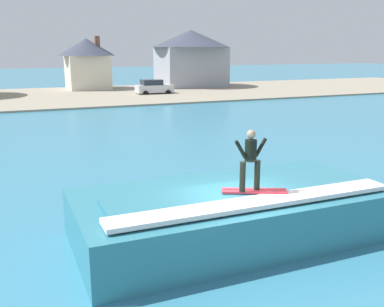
{
  "coord_description": "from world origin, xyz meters",
  "views": [
    {
      "loc": [
        -5.55,
        -9.96,
        5.35
      ],
      "look_at": [
        0.28,
        3.73,
        1.82
      ],
      "focal_mm": 41.09,
      "sensor_mm": 36.0,
      "label": 1
    }
  ],
  "objects_px": {
    "car_far_shore": "(154,87)",
    "house_small_cottage": "(87,61)",
    "wave_crest": "(233,212)",
    "house_gabled_white": "(191,55)",
    "surfer": "(250,157)",
    "surfboard": "(254,191)"
  },
  "relations": [
    {
      "from": "wave_crest",
      "to": "house_gabled_white",
      "type": "bearing_deg",
      "value": 68.46
    },
    {
      "from": "surfboard",
      "to": "surfer",
      "type": "height_order",
      "value": "surfer"
    },
    {
      "from": "wave_crest",
      "to": "house_gabled_white",
      "type": "xyz_separation_m",
      "value": [
        19.13,
        48.46,
        3.94
      ]
    },
    {
      "from": "surfer",
      "to": "house_gabled_white",
      "type": "relative_size",
      "value": 0.15
    },
    {
      "from": "wave_crest",
      "to": "house_small_cottage",
      "type": "distance_m",
      "value": 50.23
    },
    {
      "from": "surfer",
      "to": "car_far_shore",
      "type": "relative_size",
      "value": 0.38
    },
    {
      "from": "wave_crest",
      "to": "house_small_cottage",
      "type": "height_order",
      "value": "house_small_cottage"
    },
    {
      "from": "car_far_shore",
      "to": "surfboard",
      "type": "bearing_deg",
      "value": -104.43
    },
    {
      "from": "car_far_shore",
      "to": "house_gabled_white",
      "type": "xyz_separation_m",
      "value": [
        8.35,
        8.23,
        3.72
      ]
    },
    {
      "from": "house_small_cottage",
      "to": "surfer",
      "type": "bearing_deg",
      "value": -95.18
    },
    {
      "from": "car_far_shore",
      "to": "house_small_cottage",
      "type": "bearing_deg",
      "value": 122.25
    },
    {
      "from": "surfboard",
      "to": "car_far_shore",
      "type": "xyz_separation_m",
      "value": [
        10.54,
        40.97,
        -0.63
      ]
    },
    {
      "from": "surfboard",
      "to": "house_small_cottage",
      "type": "height_order",
      "value": "house_small_cottage"
    },
    {
      "from": "surfboard",
      "to": "house_gabled_white",
      "type": "xyz_separation_m",
      "value": [
        18.89,
        49.2,
        3.09
      ]
    },
    {
      "from": "wave_crest",
      "to": "surfboard",
      "type": "relative_size",
      "value": 5.11
    },
    {
      "from": "house_gabled_white",
      "to": "house_small_cottage",
      "type": "bearing_deg",
      "value": 174.3
    },
    {
      "from": "surfer",
      "to": "surfboard",
      "type": "bearing_deg",
      "value": -5.36
    },
    {
      "from": "wave_crest",
      "to": "surfboard",
      "type": "distance_m",
      "value": 1.15
    },
    {
      "from": "wave_crest",
      "to": "house_gabled_white",
      "type": "relative_size",
      "value": 0.81
    },
    {
      "from": "house_small_cottage",
      "to": "surfboard",
      "type": "bearing_deg",
      "value": -95.01
    },
    {
      "from": "surfer",
      "to": "house_small_cottage",
      "type": "xyz_separation_m",
      "value": [
        4.59,
        50.63,
        1.33
      ]
    },
    {
      "from": "surfboard",
      "to": "house_gabled_white",
      "type": "bearing_deg",
      "value": 68.99
    }
  ]
}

